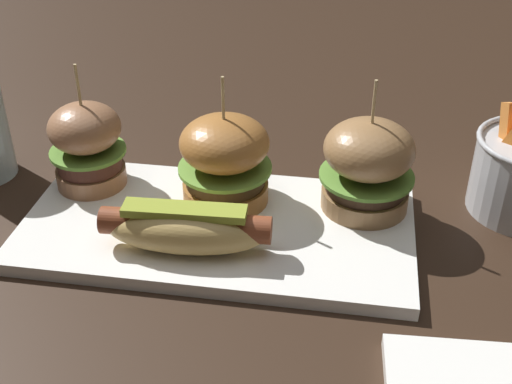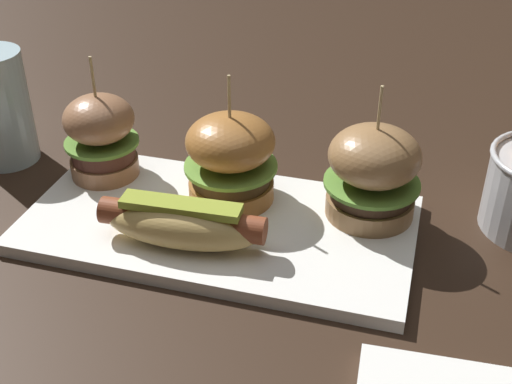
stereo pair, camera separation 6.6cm
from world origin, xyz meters
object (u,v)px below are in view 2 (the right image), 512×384
(hot_dog, at_px, (182,223))
(slider_center, at_px, (228,158))
(platter_main, at_px, (219,225))
(slider_left, at_px, (101,136))
(slider_right, at_px, (373,172))

(hot_dog, height_order, slider_center, slider_center)
(platter_main, distance_m, slider_left, 0.17)
(platter_main, xyz_separation_m, slider_right, (0.15, 0.05, 0.06))
(slider_left, relative_size, slider_center, 1.00)
(slider_left, relative_size, slider_right, 0.98)
(platter_main, xyz_separation_m, hot_dog, (-0.02, -0.05, 0.03))
(slider_left, bearing_deg, slider_right, 0.27)
(platter_main, relative_size, slider_right, 2.78)
(slider_center, bearing_deg, slider_left, 176.71)
(slider_center, relative_size, slider_right, 0.98)
(slider_left, xyz_separation_m, slider_center, (0.15, -0.01, 0.00))
(hot_dog, relative_size, slider_left, 1.17)
(platter_main, xyz_separation_m, slider_left, (-0.15, 0.05, 0.06))
(platter_main, relative_size, slider_left, 2.83)
(slider_right, bearing_deg, slider_left, -179.73)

